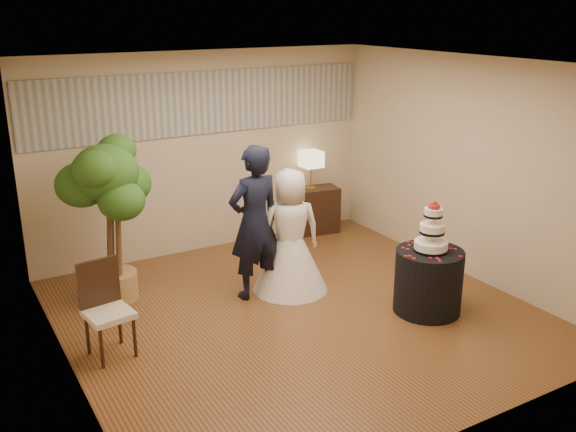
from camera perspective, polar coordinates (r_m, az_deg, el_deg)
floor at (r=7.42m, az=0.91°, el=-8.69°), size 5.00×5.00×0.00m
ceiling at (r=6.65m, az=1.03°, el=13.39°), size 5.00×5.00×0.00m
wall_back at (r=9.07m, az=-7.31°, el=5.58°), size 5.00×0.06×2.80m
wall_front at (r=5.06m, az=15.88°, el=-5.26°), size 5.00×0.06×2.80m
wall_left at (r=6.06m, az=-19.70°, el=-1.75°), size 0.06×5.00×2.80m
wall_right at (r=8.44m, az=15.67°, el=4.10°), size 0.06×5.00×2.80m
mural_border at (r=8.92m, az=-7.44°, el=9.95°), size 4.90×0.02×0.85m
groom at (r=7.54m, az=-2.99°, el=-0.59°), size 0.72×0.51×1.87m
bride at (r=7.75m, az=0.20°, el=-1.32°), size 1.12×1.12×1.54m
cake_table at (r=7.51m, az=12.36°, el=-5.68°), size 0.87×0.87×0.74m
wedding_cake at (r=7.27m, az=12.71°, el=-0.90°), size 0.38×0.38×0.59m
console at (r=9.87m, az=2.02°, el=0.47°), size 0.90×0.50×0.71m
table_lamp at (r=9.69m, az=2.06°, el=4.11°), size 0.29×0.29×0.58m
ficus_tree at (r=7.69m, az=-15.59°, el=-0.38°), size 1.27×1.27×1.99m
side_chair at (r=6.63m, az=-15.66°, el=-8.16°), size 0.51×0.53×0.98m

